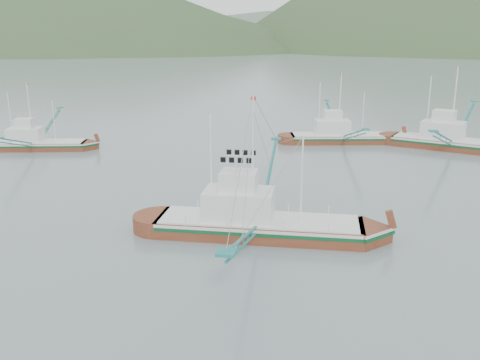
# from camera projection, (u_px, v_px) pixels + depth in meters

# --- Properties ---
(ground) EXTENTS (1200.00, 1200.00, 0.00)m
(ground) POSITION_uv_depth(u_px,v_px,m) (230.00, 241.00, 41.00)
(ground) COLOR slate
(ground) RESTS_ON ground
(main_boat) EXTENTS (16.23, 29.25, 11.83)m
(main_boat) POSITION_uv_depth(u_px,v_px,m) (256.00, 215.00, 41.74)
(main_boat) COLOR #612914
(main_boat) RESTS_ON ground
(bg_boat_right) EXTENTS (16.59, 27.97, 11.89)m
(bg_boat_right) POSITION_uv_depth(u_px,v_px,m) (454.00, 132.00, 71.55)
(bg_boat_right) COLOR #612914
(bg_boat_right) RESTS_ON ground
(bg_boat_left) EXTENTS (13.53, 23.61, 9.63)m
(bg_boat_left) POSITION_uv_depth(u_px,v_px,m) (35.00, 138.00, 71.69)
(bg_boat_left) COLOR #612914
(bg_boat_left) RESTS_ON ground
(bg_boat_far) EXTENTS (14.88, 26.04, 10.61)m
(bg_boat_far) POSITION_uv_depth(u_px,v_px,m) (341.00, 131.00, 76.06)
(bg_boat_far) COLOR #612914
(bg_boat_far) RESTS_ON ground
(headland_left) EXTENTS (448.00, 308.00, 210.00)m
(headland_left) POSITION_uv_depth(u_px,v_px,m) (66.00, 50.00, 406.79)
(headland_left) COLOR #314A26
(headland_left) RESTS_ON ground
(ridge_distant) EXTENTS (960.00, 400.00, 240.00)m
(ridge_distant) POSITION_uv_depth(u_px,v_px,m) (335.00, 44.00, 571.46)
(ridge_distant) COLOR slate
(ridge_distant) RESTS_ON ground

